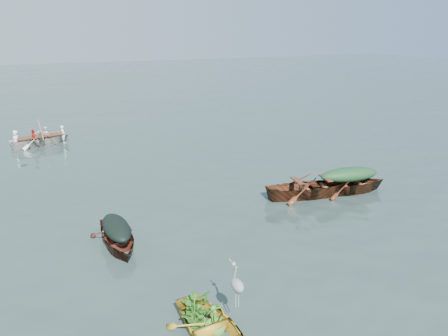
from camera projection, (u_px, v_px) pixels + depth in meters
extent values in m
plane|color=#2B3C39|center=(261.00, 220.00, 13.57)|extent=(140.00, 140.00, 0.00)
imported|color=#481A10|center=(118.00, 245.00, 11.96)|extent=(1.25, 3.30, 0.80)
imported|color=#431D0F|center=(348.00, 192.00, 15.82)|extent=(4.23, 1.94, 0.93)
imported|color=#5F3217|center=(310.00, 196.00, 15.44)|extent=(4.66, 2.26, 1.05)
imported|color=silver|center=(41.00, 145.00, 22.17)|extent=(4.24, 2.01, 0.96)
ellipsoid|color=black|center=(116.00, 226.00, 11.78)|extent=(0.69, 1.82, 0.40)
ellipsoid|color=#183C1D|center=(349.00, 173.00, 15.59)|extent=(2.33, 1.07, 0.52)
imported|color=#2D6B1C|center=(201.00, 294.00, 8.55)|extent=(0.79, 0.97, 0.60)
imported|color=white|center=(39.00, 129.00, 21.91)|extent=(3.02, 1.64, 0.76)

